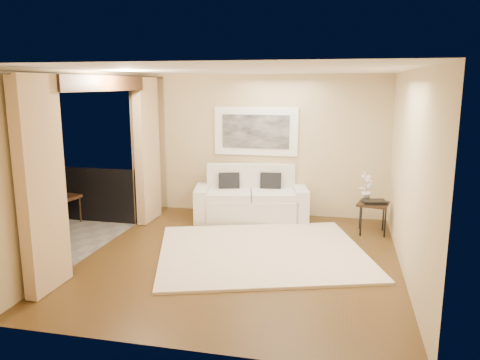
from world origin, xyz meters
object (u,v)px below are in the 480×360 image
(sofa, at_px, (251,200))
(side_table, at_px, (373,206))
(balcony_chair_far, at_px, (59,192))
(orchid, at_px, (367,186))
(ice_bucket, at_px, (26,191))
(balcony_chair_near, at_px, (43,218))
(bistro_table, at_px, (30,203))

(sofa, distance_m, side_table, 2.26)
(sofa, relative_size, balcony_chair_far, 2.09)
(orchid, distance_m, ice_bucket, 5.66)
(balcony_chair_far, xyz_separation_m, balcony_chair_near, (0.79, -1.58, 0.00))
(side_table, distance_m, bistro_table, 5.63)
(side_table, bearing_deg, bistro_table, -162.52)
(ice_bucket, bearing_deg, side_table, 16.32)
(balcony_chair_near, relative_size, ice_bucket, 5.35)
(side_table, bearing_deg, ice_bucket, -163.68)
(balcony_chair_far, height_order, balcony_chair_near, balcony_chair_near)
(side_table, height_order, balcony_chair_far, balcony_chair_far)
(balcony_chair_near, bearing_deg, bistro_table, 130.54)
(balcony_chair_far, xyz_separation_m, ice_bucket, (-0.01, -0.86, 0.21))
(sofa, height_order, orchid, orchid)
(bistro_table, distance_m, balcony_chair_far, 0.95)
(balcony_chair_far, distance_m, ice_bucket, 0.88)
(orchid, relative_size, balcony_chair_far, 0.47)
(side_table, xyz_separation_m, ice_bucket, (-5.49, -1.61, 0.36))
(side_table, xyz_separation_m, balcony_chair_far, (-5.48, -0.75, 0.15))
(orchid, distance_m, balcony_chair_near, 5.21)
(sofa, distance_m, balcony_chair_near, 3.73)
(sofa, xyz_separation_m, balcony_chair_far, (-3.27, -1.20, 0.27))
(sofa, height_order, balcony_chair_near, balcony_chair_near)
(bistro_table, bearing_deg, side_table, 17.48)
(balcony_chair_far, relative_size, balcony_chair_near, 1.00)
(side_table, distance_m, ice_bucket, 5.73)
(orchid, distance_m, bistro_table, 5.57)
(balcony_chair_far, bearing_deg, side_table, -162.76)
(sofa, distance_m, bistro_table, 3.83)
(side_table, relative_size, ice_bucket, 2.90)
(sofa, xyz_separation_m, bistro_table, (-3.16, -2.14, 0.30))
(ice_bucket, bearing_deg, orchid, 18.36)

